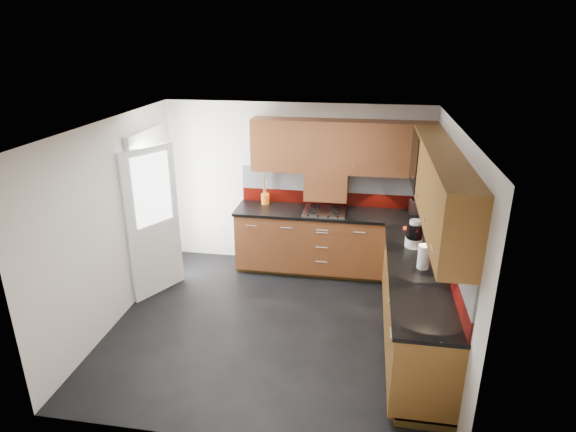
% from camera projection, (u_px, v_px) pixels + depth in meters
% --- Properties ---
extents(room, '(4.00, 3.80, 2.64)m').
position_uv_depth(room, '(272.00, 208.00, 5.26)').
color(room, black).
extents(base_cabinets, '(2.70, 3.20, 0.95)m').
position_uv_depth(base_cabinets, '(366.00, 272.00, 6.14)').
color(base_cabinets, '#562913').
rests_on(base_cabinets, room).
extents(countertop, '(2.72, 3.22, 0.04)m').
position_uv_depth(countertop, '(367.00, 238.00, 5.96)').
color(countertop, black).
rests_on(countertop, base_cabinets).
extents(backsplash, '(2.70, 3.20, 0.54)m').
position_uv_depth(backsplash, '(387.00, 210.00, 6.02)').
color(backsplash, '#660F09').
rests_on(backsplash, countertop).
extents(upper_cabinets, '(2.50, 3.20, 0.72)m').
position_uv_depth(upper_cabinets, '(387.00, 165.00, 5.67)').
color(upper_cabinets, '#562913').
rests_on(upper_cabinets, room).
extents(extractor_hood, '(0.60, 0.33, 0.40)m').
position_uv_depth(extractor_hood, '(326.00, 185.00, 6.78)').
color(extractor_hood, '#562913').
rests_on(extractor_hood, room).
extents(glass_cabinet, '(0.32, 0.80, 0.66)m').
position_uv_depth(glass_cabinet, '(427.00, 158.00, 5.85)').
color(glass_cabinet, black).
rests_on(glass_cabinet, room).
extents(back_door, '(0.42, 1.19, 2.04)m').
position_uv_depth(back_door, '(152.00, 215.00, 6.39)').
color(back_door, white).
rests_on(back_door, room).
extents(gas_hob, '(0.59, 0.52, 0.05)m').
position_uv_depth(gas_hob, '(324.00, 211.00, 6.74)').
color(gas_hob, silver).
rests_on(gas_hob, countertop).
extents(utensil_pot, '(0.12, 0.12, 0.44)m').
position_uv_depth(utensil_pot, '(265.00, 197.00, 7.04)').
color(utensil_pot, orange).
rests_on(utensil_pot, countertop).
extents(toaster, '(0.27, 0.18, 0.19)m').
position_uv_depth(toaster, '(419.00, 207.00, 6.67)').
color(toaster, silver).
rests_on(toaster, countertop).
extents(food_processor, '(0.20, 0.20, 0.33)m').
position_uv_depth(food_processor, '(414.00, 235.00, 5.60)').
color(food_processor, white).
rests_on(food_processor, countertop).
extents(paper_towel, '(0.14, 0.14, 0.26)m').
position_uv_depth(paper_towel, '(424.00, 257.00, 5.10)').
color(paper_towel, white).
rests_on(paper_towel, countertop).
extents(orange_cloth, '(0.14, 0.13, 0.01)m').
position_uv_depth(orange_cloth, '(408.00, 229.00, 6.15)').
color(orange_cloth, red).
rests_on(orange_cloth, countertop).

